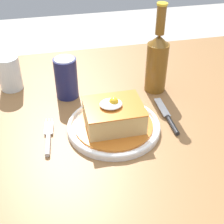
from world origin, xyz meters
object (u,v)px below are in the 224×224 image
object	(u,v)px
knife	(169,120)
drinking_glass	(10,75)
fork	(48,139)
soda_can	(66,78)
beer_bottle_amber	(157,60)
main_plate	(114,126)

from	to	relation	value
knife	drinking_glass	distance (m)	0.50
fork	knife	distance (m)	0.32
soda_can	drinking_glass	world-z (taller)	soda_can
knife	beer_bottle_amber	world-z (taller)	beer_bottle_amber
soda_can	drinking_glass	distance (m)	0.18
fork	drinking_glass	world-z (taller)	drinking_glass
fork	knife	world-z (taller)	same
fork	knife	bearing A→B (deg)	1.52
main_plate	knife	distance (m)	0.15
fork	drinking_glass	xyz separation A→B (m)	(-0.09, 0.28, 0.04)
knife	beer_bottle_amber	size ratio (longest dim) A/B	0.62
fork	knife	size ratio (longest dim) A/B	0.86
main_plate	knife	bearing A→B (deg)	-0.74
soda_can	beer_bottle_amber	bearing A→B (deg)	-4.59
soda_can	drinking_glass	size ratio (longest dim) A/B	1.18
fork	soda_can	xyz separation A→B (m)	(0.07, 0.19, 0.06)
knife	beer_bottle_amber	distance (m)	0.19
fork	beer_bottle_amber	bearing A→B (deg)	27.14
main_plate	drinking_glass	distance (m)	0.38
knife	drinking_glass	bearing A→B (deg)	147.26
beer_bottle_amber	knife	bearing A→B (deg)	-95.10
main_plate	knife	xyz separation A→B (m)	(0.15, -0.00, -0.00)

